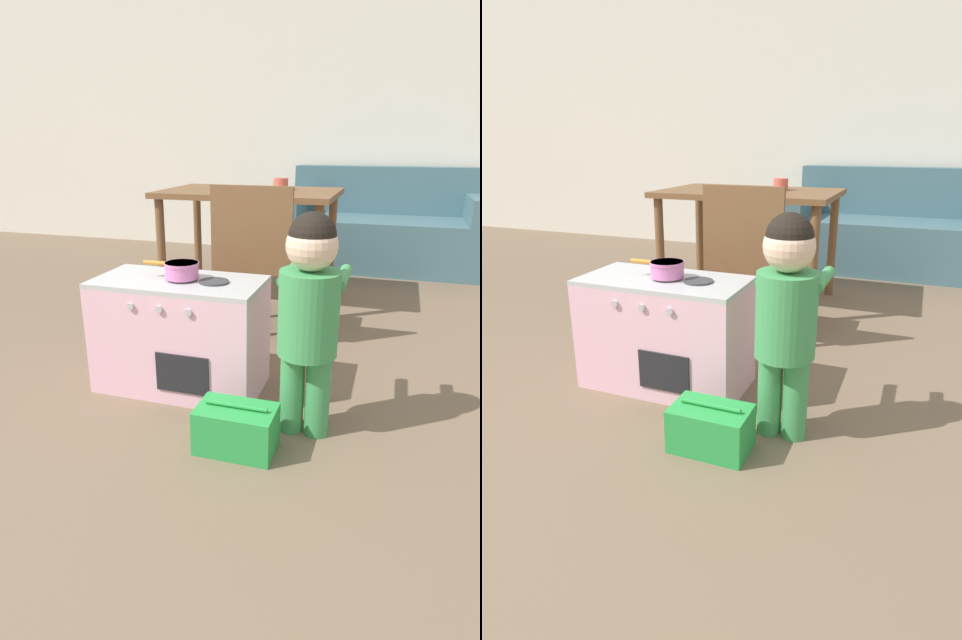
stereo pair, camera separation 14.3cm
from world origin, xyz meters
TOP-DOWN VIEW (x-y plane):
  - ground_plane at (0.00, 0.00)m, footprint 16.00×16.00m
  - wall_back at (0.00, 4.07)m, footprint 10.00×0.06m
  - play_kitchen at (-0.08, 1.01)m, footprint 0.70×0.38m
  - toy_pot at (-0.07, 1.01)m, footprint 0.24×0.14m
  - child_figure at (0.50, 0.80)m, footprint 0.24×0.34m
  - toy_basket at (0.29, 0.61)m, footprint 0.28×0.17m
  - dining_table at (-0.17, 2.35)m, footprint 1.12×0.74m
  - dining_chair_near at (0.08, 1.66)m, footprint 0.41×0.41m
  - couch at (0.63, 3.64)m, footprint 1.58×0.81m
  - cup_on_table at (0.02, 2.42)m, footprint 0.09×0.09m

SIDE VIEW (x-z plane):
  - ground_plane at x=0.00m, z-range 0.00..0.00m
  - toy_basket at x=0.29m, z-range -0.01..0.17m
  - play_kitchen at x=-0.08m, z-range 0.00..0.49m
  - couch at x=0.63m, z-range -0.11..0.71m
  - dining_chair_near at x=0.08m, z-range 0.03..0.86m
  - child_figure at x=0.50m, z-range 0.09..0.91m
  - toy_pot at x=-0.07m, z-range 0.50..0.57m
  - dining_table at x=-0.17m, z-range 0.26..0.99m
  - cup_on_table at x=0.02m, z-range 0.73..0.80m
  - wall_back at x=0.00m, z-range 0.00..2.60m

